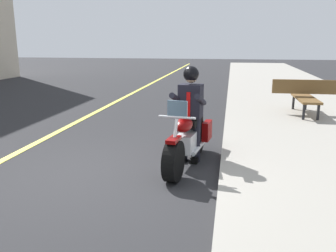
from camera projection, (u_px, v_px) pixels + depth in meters
ground_plane at (97, 176)px, 5.82m from camera, size 80.00×80.00×0.00m
motorcycle_main at (187, 140)px, 6.27m from camera, size 2.22×0.78×1.26m
rider_main at (190, 106)px, 6.31m from camera, size 0.67×0.61×1.74m
bench_sidewalk at (305, 94)px, 9.94m from camera, size 1.81×1.80×0.95m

